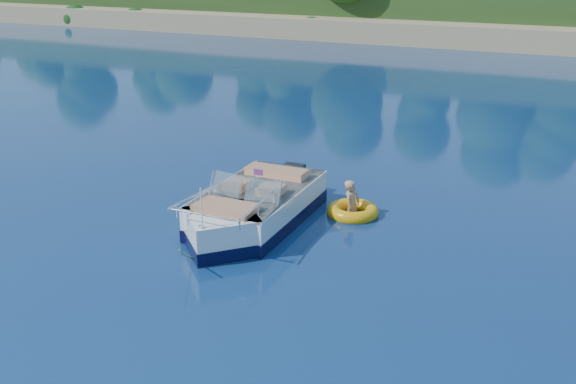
% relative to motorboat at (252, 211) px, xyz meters
% --- Properties ---
extents(ground, '(160.00, 160.00, 0.00)m').
position_rel_motorboat_xyz_m(ground, '(-0.21, -2.39, -0.37)').
color(ground, '#0A1A47').
rests_on(ground, ground).
extents(shoreline, '(170.00, 59.00, 6.00)m').
position_rel_motorboat_xyz_m(shoreline, '(-0.21, 61.39, 0.61)').
color(shoreline, tan).
rests_on(shoreline, ground).
extents(motorboat, '(2.10, 5.67, 1.89)m').
position_rel_motorboat_xyz_m(motorboat, '(0.00, 0.00, 0.00)').
color(motorboat, white).
rests_on(motorboat, ground).
extents(tow_tube, '(1.43, 1.43, 0.34)m').
position_rel_motorboat_xyz_m(tow_tube, '(1.91, 1.67, -0.28)').
color(tow_tube, '#F3A40D').
rests_on(tow_tube, ground).
extents(boy, '(0.43, 0.80, 1.50)m').
position_rel_motorboat_xyz_m(boy, '(1.87, 1.76, -0.37)').
color(boy, tan).
rests_on(boy, ground).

